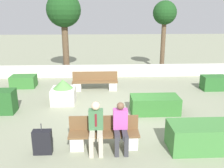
{
  "coord_description": "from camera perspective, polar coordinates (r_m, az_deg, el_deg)",
  "views": [
    {
      "loc": [
        -0.57,
        -8.5,
        3.59
      ],
      "look_at": [
        -0.15,
        0.5,
        0.9
      ],
      "focal_mm": 40.0,
      "sensor_mm": 36.0,
      "label": 1
    }
  ],
  "objects": [
    {
      "name": "bench_front",
      "position": [
        6.87,
        -1.84,
        -11.82
      ],
      "size": [
        1.89,
        0.49,
        0.83
      ],
      "color": "brown",
      "rests_on": "ground_plane"
    },
    {
      "name": "planter_corner_left",
      "position": [
        10.07,
        -11.05,
        -1.88
      ],
      "size": [
        0.92,
        0.92,
        0.97
      ],
      "color": "beige",
      "rests_on": "ground_plane"
    },
    {
      "name": "perimeter_wall",
      "position": [
        13.9,
        -0.24,
        3.04
      ],
      "size": [
        13.33,
        0.3,
        0.65
      ],
      "color": "beige",
      "rests_on": "ground_plane"
    },
    {
      "name": "suitcase",
      "position": [
        6.82,
        -15.6,
        -12.66
      ],
      "size": [
        0.48,
        0.23,
        0.85
      ],
      "color": "black",
      "rests_on": "ground_plane"
    },
    {
      "name": "tree_center_left",
      "position": [
        15.22,
        11.94,
        15.11
      ],
      "size": [
        1.36,
        1.36,
        4.11
      ],
      "color": "brown",
      "rests_on": "ground_plane"
    },
    {
      "name": "person_seated_man",
      "position": [
        6.57,
        -3.69,
        -9.27
      ],
      "size": [
        0.38,
        0.63,
        1.32
      ],
      "color": "#B2A893",
      "rests_on": "ground_plane"
    },
    {
      "name": "hedge_block_mid_left",
      "position": [
        12.71,
        -19.56,
        0.56
      ],
      "size": [
        1.15,
        0.77,
        0.57
      ],
      "color": "#33702D",
      "rests_on": "ground_plane"
    },
    {
      "name": "person_seated_woman",
      "position": [
        6.59,
        1.99,
        -9.35
      ],
      "size": [
        0.38,
        0.63,
        1.3
      ],
      "color": "#333338",
      "rests_on": "ground_plane"
    },
    {
      "name": "hedge_block_far_right",
      "position": [
        12.52,
        22.29,
        0.26
      ],
      "size": [
        1.12,
        0.66,
        0.66
      ],
      "color": "#286028",
      "rests_on": "ground_plane"
    },
    {
      "name": "ground_plane",
      "position": [
        9.25,
        1.09,
        -6.23
      ],
      "size": [
        60.0,
        60.0,
        0.0
      ],
      "primitive_type": "plane",
      "color": "gray"
    },
    {
      "name": "tree_leftmost",
      "position": [
        14.81,
        -10.97,
        15.91
      ],
      "size": [
        1.94,
        1.94,
        4.56
      ],
      "color": "brown",
      "rests_on": "ground_plane"
    },
    {
      "name": "hedge_block_far_left",
      "position": [
        7.2,
        20.42,
        -11.19
      ],
      "size": [
        1.92,
        0.9,
        0.72
      ],
      "color": "#3D7A38",
      "rests_on": "ground_plane"
    },
    {
      "name": "hedge_block_near_left",
      "position": [
        9.16,
        9.74,
        -4.65
      ],
      "size": [
        1.72,
        0.87,
        0.61
      ],
      "color": "#33702D",
      "rests_on": "ground_plane"
    },
    {
      "name": "bench_left_side",
      "position": [
        11.59,
        -3.89,
        0.23
      ],
      "size": [
        2.1,
        0.49,
        0.83
      ],
      "rotation": [
        0.0,
        0.0,
        0.19
      ],
      "color": "brown",
      "rests_on": "ground_plane"
    }
  ]
}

